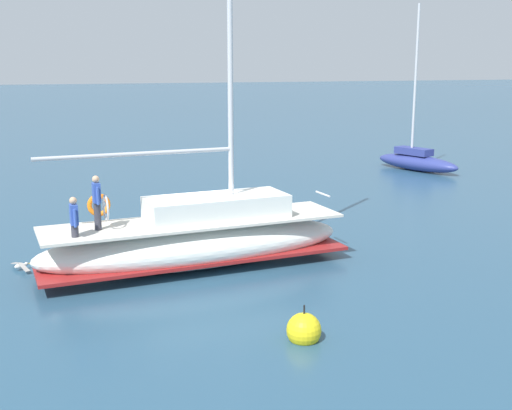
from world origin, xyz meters
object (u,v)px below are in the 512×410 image
at_px(moored_catamaran, 417,160).
at_px(seagull, 21,266).
at_px(main_sailboat, 197,238).
at_px(mooring_buoy, 304,330).

height_order(moored_catamaran, seagull, moored_catamaran).
bearing_deg(main_sailboat, mooring_buoy, 6.77).
xyz_separation_m(moored_catamaran, seagull, (11.60, -22.28, -0.48)).
height_order(main_sailboat, mooring_buoy, main_sailboat).
height_order(moored_catamaran, mooring_buoy, moored_catamaran).
height_order(seagull, mooring_buoy, mooring_buoy).
bearing_deg(moored_catamaran, seagull, -62.51).
bearing_deg(seagull, mooring_buoy, 37.09).
bearing_deg(mooring_buoy, main_sailboat, -173.23).
bearing_deg(seagull, main_sailboat, 72.45).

